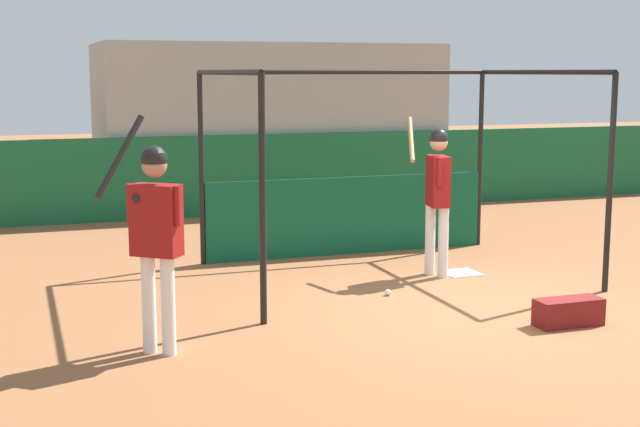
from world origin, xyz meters
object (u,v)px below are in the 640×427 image
object	(u,v)px
baseball	(388,292)
player_batter	(437,187)
equipment_bag	(568,312)
player_waiting	(155,227)

from	to	relation	value
baseball	player_batter	bearing A→B (deg)	37.48
equipment_bag	player_batter	bearing A→B (deg)	96.35
player_batter	player_waiting	distance (m)	4.33
equipment_bag	baseball	distance (m)	2.14
player_waiting	baseball	xyz separation A→B (m)	(2.85, 1.28, -1.14)
baseball	equipment_bag	bearing A→B (deg)	-54.07
player_batter	equipment_bag	xyz separation A→B (m)	(0.28, -2.48, -1.00)
player_batter	baseball	distance (m)	1.65
player_waiting	equipment_bag	bearing A→B (deg)	-147.94
baseball	player_waiting	bearing A→B (deg)	-155.79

